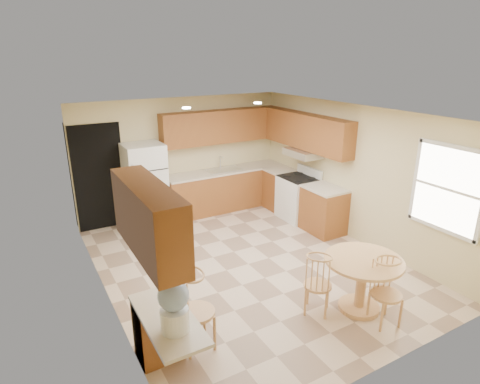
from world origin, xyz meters
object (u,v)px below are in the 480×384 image
dining_table (362,277)px  stove (298,197)px  water_crock (174,305)px  chair_table_a (322,281)px  chair_desk (199,307)px  refrigerator (146,186)px  chair_table_b (393,290)px

dining_table → stove: bearing=67.6°
water_crock → chair_table_a: bearing=7.2°
chair_table_a → chair_desk: size_ratio=0.86×
stove → water_crock: 5.04m
stove → chair_desk: stove is taller
refrigerator → dining_table: size_ratio=1.63×
refrigerator → dining_table: bearing=-68.8°
refrigerator → chair_desk: (-0.60, -3.89, -0.24)m
chair_table_b → chair_desk: chair_desk is taller
dining_table → chair_table_b: size_ratio=1.16×
refrigerator → chair_desk: refrigerator is taller
chair_desk → stove: bearing=129.8°
stove → water_crock: (-3.92, -3.10, 0.59)m
water_crock → stove: bearing=38.3°
chair_table_a → chair_table_b: size_ratio=0.96×
refrigerator → chair_table_b: size_ratio=1.90×
chair_table_b → water_crock: water_crock is taller
chair_desk → refrigerator: bearing=173.5°
dining_table → chair_table_a: bearing=163.0°
chair_desk → chair_table_a: bearing=86.7°
chair_desk → water_crock: water_crock is taller
chair_table_a → dining_table: bearing=29.8°
refrigerator → stove: refrigerator is taller
chair_table_a → refrigerator: bearing=151.8°
chair_table_a → water_crock: (-2.14, -0.27, 0.53)m
chair_table_a → chair_table_b: 0.87m
stove → chair_table_b: stove is taller
stove → dining_table: bearing=-112.4°
stove → dining_table: size_ratio=1.05×
stove → chair_table_b: 3.66m
refrigerator → water_crock: 4.45m
refrigerator → chair_table_a: (1.09, -4.05, -0.33)m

